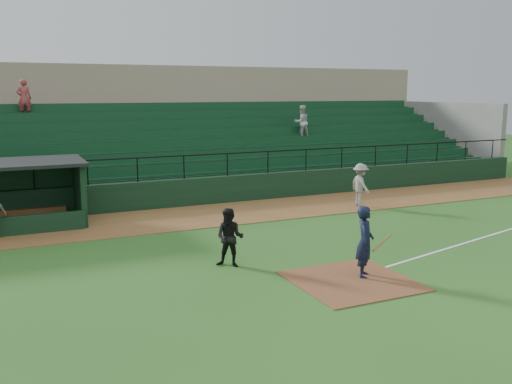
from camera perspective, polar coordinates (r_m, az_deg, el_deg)
name	(u,v)px	position (r m, az deg, el deg)	size (l,w,h in m)	color
ground	(331,271)	(15.89, 7.65, -7.91)	(90.00, 90.00, 0.00)	#285C1D
warning_track	(225,214)	(22.79, -3.16, -2.21)	(40.00, 4.00, 0.03)	brown
home_plate_dirt	(352,281)	(15.10, 9.70, -8.89)	(3.00, 3.00, 0.03)	brown
foul_line	(504,231)	(21.89, 23.92, -3.64)	(18.00, 0.09, 0.01)	white
stadium_structure	(166,141)	(30.40, -9.12, 5.17)	(38.00, 13.08, 6.40)	black
batter_at_plate	(365,242)	(15.24, 11.01, -5.00)	(1.19, 0.84, 1.93)	black
umpire	(230,238)	(15.88, -2.67, -4.67)	(0.82, 0.64, 1.68)	black
runner	(361,185)	(24.49, 10.57, 0.72)	(1.19, 0.68, 1.83)	gray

